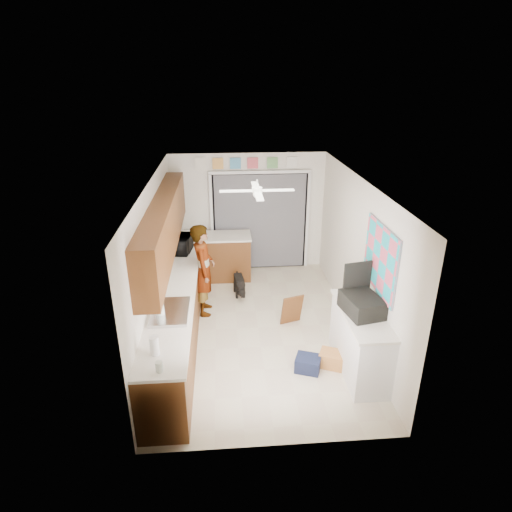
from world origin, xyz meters
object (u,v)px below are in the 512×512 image
object	(u,v)px
suitcase	(362,304)
cardboard_box	(332,359)
dog	(239,285)
man	(203,270)
paper_towel_roll	(154,346)
microwave	(181,244)
soap_bottle	(160,307)
navy_crate	(308,364)

from	to	relation	value
suitcase	cardboard_box	world-z (taller)	suitcase
suitcase	cardboard_box	bearing A→B (deg)	152.22
dog	man	bearing A→B (deg)	-143.83
man	paper_towel_roll	bearing A→B (deg)	168.39
paper_towel_roll	man	bearing A→B (deg)	79.51
paper_towel_roll	microwave	bearing A→B (deg)	89.07
paper_towel_roll	cardboard_box	size ratio (longest dim) A/B	0.65
soap_bottle	paper_towel_roll	bearing A→B (deg)	-87.62
suitcase	man	xyz separation A→B (m)	(-2.22, 1.81, -0.24)
navy_crate	man	world-z (taller)	man
soap_bottle	man	distance (m)	1.79
cardboard_box	dog	distance (m)	2.63
soap_bottle	navy_crate	world-z (taller)	soap_bottle
soap_bottle	man	bearing A→B (deg)	73.44
microwave	suitcase	world-z (taller)	microwave
cardboard_box	man	distance (m)	2.66
microwave	suitcase	distance (m)	3.57
suitcase	dog	size ratio (longest dim) A/B	1.10
microwave	soap_bottle	size ratio (longest dim) A/B	1.80
soap_bottle	dog	bearing A→B (deg)	63.46
navy_crate	cardboard_box	bearing A→B (deg)	10.52
soap_bottle	navy_crate	size ratio (longest dim) A/B	0.86
microwave	navy_crate	bearing A→B (deg)	-132.84
microwave	dog	xyz separation A→B (m)	(1.06, 0.00, -0.88)
suitcase	microwave	bearing A→B (deg)	126.08
cardboard_box	navy_crate	distance (m)	0.38
soap_bottle	paper_towel_roll	world-z (taller)	soap_bottle
microwave	cardboard_box	distance (m)	3.41
microwave	suitcase	size ratio (longest dim) A/B	0.91
paper_towel_roll	navy_crate	size ratio (longest dim) A/B	0.68
man	dog	size ratio (longest dim) A/B	3.06
soap_bottle	dog	distance (m)	2.71
soap_bottle	dog	size ratio (longest dim) A/B	0.55
suitcase	man	distance (m)	2.87
paper_towel_roll	navy_crate	bearing A→B (deg)	20.72
navy_crate	man	distance (m)	2.46
microwave	paper_towel_roll	size ratio (longest dim) A/B	2.28
paper_towel_roll	cardboard_box	bearing A→B (deg)	19.19
cardboard_box	man	bearing A→B (deg)	137.90
paper_towel_roll	navy_crate	world-z (taller)	paper_towel_roll
microwave	cardboard_box	size ratio (longest dim) A/B	1.49
man	soap_bottle	bearing A→B (deg)	162.32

